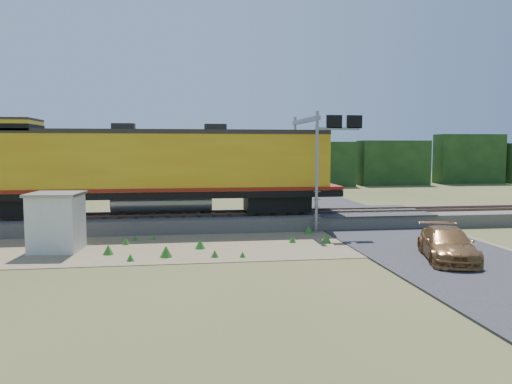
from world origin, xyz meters
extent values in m
plane|color=#475123|center=(0.00, 0.00, 0.00)|extent=(140.00, 140.00, 0.00)
cube|color=slate|center=(0.00, 6.00, 0.40)|extent=(70.00, 5.00, 0.80)
cube|color=brown|center=(0.00, 5.28, 0.88)|extent=(70.00, 0.10, 0.16)
cube|color=brown|center=(0.00, 6.72, 0.88)|extent=(70.00, 0.10, 0.16)
cube|color=#8C7754|center=(-2.00, 0.50, 0.01)|extent=(26.00, 8.00, 0.03)
cube|color=#38383A|center=(7.00, 6.00, 0.83)|extent=(7.00, 5.20, 0.06)
cube|color=#38383A|center=(7.00, 22.00, 0.04)|extent=(7.00, 24.00, 0.08)
cube|color=#183613|center=(0.00, 38.00, 3.25)|extent=(36.00, 3.00, 6.50)
cube|color=black|center=(-12.71, 6.00, 1.44)|extent=(3.85, 2.46, 0.96)
cube|color=black|center=(1.20, 6.00, 1.44)|extent=(3.85, 2.46, 0.96)
cube|color=black|center=(-5.76, 6.00, 2.12)|extent=(21.41, 3.21, 0.39)
cylinder|color=gray|center=(-5.76, 6.00, 1.60)|extent=(5.89, 1.28, 1.28)
cube|color=gold|center=(-5.76, 6.00, 3.97)|extent=(19.81, 3.11, 3.32)
cube|color=maroon|center=(-5.76, 6.00, 2.44)|extent=(21.41, 3.27, 0.19)
cube|color=#28231E|center=(-5.76, 6.00, 5.76)|extent=(19.81, 3.16, 0.26)
cube|color=gold|center=(-14.11, 6.00, 6.00)|extent=(2.78, 3.11, 0.75)
cube|color=#28231E|center=(-14.11, 6.00, 6.42)|extent=(2.78, 3.16, 0.13)
cube|color=black|center=(-14.11, 6.00, 5.95)|extent=(2.84, 3.16, 0.37)
cube|color=#28231E|center=(-7.90, 6.00, 6.00)|extent=(1.28, 1.07, 0.48)
cube|color=#28231E|center=(-2.54, 6.00, 6.00)|extent=(1.28, 1.07, 0.48)
cube|color=silver|center=(-10.35, 0.04, 1.32)|extent=(2.29, 2.29, 2.64)
cube|color=gray|center=(-10.35, 0.04, 2.69)|extent=(2.52, 2.52, 0.13)
cylinder|color=gray|center=(2.97, 3.20, 3.44)|extent=(0.18, 0.18, 6.89)
cylinder|color=gray|center=(2.97, 8.80, 3.44)|extent=(0.18, 0.18, 6.89)
cube|color=gray|center=(2.97, 6.00, 6.49)|extent=(0.25, 6.20, 0.25)
cube|color=gray|center=(4.15, 3.20, 5.90)|extent=(2.56, 0.15, 0.15)
cube|color=black|center=(3.96, 3.20, 6.30)|extent=(0.89, 0.15, 0.74)
cube|color=black|center=(5.14, 3.20, 6.30)|extent=(0.89, 0.15, 0.74)
imported|color=#A16E3B|center=(6.72, -4.41, 0.70)|extent=(3.30, 5.19, 1.40)
camera|label=1|loc=(-4.43, -24.10, 4.85)|focal=35.00mm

